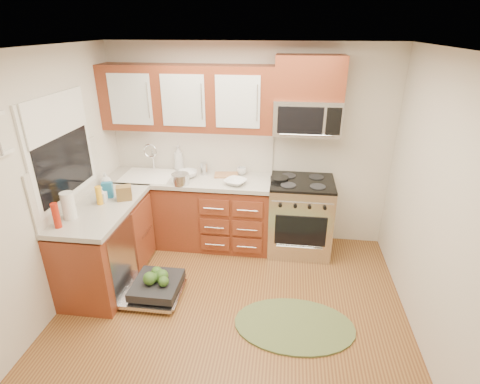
# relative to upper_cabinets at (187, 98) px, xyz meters

# --- Properties ---
(floor) EXTENTS (3.50, 3.50, 0.00)m
(floor) POSITION_rel_upper_cabinets_xyz_m (0.73, -1.57, -1.88)
(floor) COLOR brown
(floor) RESTS_ON ground
(ceiling) EXTENTS (3.50, 3.50, 0.00)m
(ceiling) POSITION_rel_upper_cabinets_xyz_m (0.73, -1.57, 0.62)
(ceiling) COLOR white
(ceiling) RESTS_ON ground
(wall_back) EXTENTS (3.50, 0.04, 2.50)m
(wall_back) POSITION_rel_upper_cabinets_xyz_m (0.73, 0.18, -0.62)
(wall_back) COLOR beige
(wall_back) RESTS_ON ground
(wall_left) EXTENTS (0.04, 3.50, 2.50)m
(wall_left) POSITION_rel_upper_cabinets_xyz_m (-1.02, -1.57, -0.62)
(wall_left) COLOR beige
(wall_left) RESTS_ON ground
(wall_right) EXTENTS (0.04, 3.50, 2.50)m
(wall_right) POSITION_rel_upper_cabinets_xyz_m (2.48, -1.57, -0.62)
(wall_right) COLOR beige
(wall_right) RESTS_ON ground
(base_cabinet_back) EXTENTS (2.05, 0.60, 0.85)m
(base_cabinet_back) POSITION_rel_upper_cabinets_xyz_m (0.00, -0.12, -1.45)
(base_cabinet_back) COLOR brown
(base_cabinet_back) RESTS_ON ground
(base_cabinet_left) EXTENTS (0.60, 1.25, 0.85)m
(base_cabinet_left) POSITION_rel_upper_cabinets_xyz_m (-0.72, -1.05, -1.45)
(base_cabinet_left) COLOR brown
(base_cabinet_left) RESTS_ON ground
(countertop_back) EXTENTS (2.07, 0.64, 0.05)m
(countertop_back) POSITION_rel_upper_cabinets_xyz_m (0.00, -0.14, -0.97)
(countertop_back) COLOR #A39D95
(countertop_back) RESTS_ON base_cabinet_back
(countertop_left) EXTENTS (0.64, 1.27, 0.05)m
(countertop_left) POSITION_rel_upper_cabinets_xyz_m (-0.71, -1.05, -0.97)
(countertop_left) COLOR #A39D95
(countertop_left) RESTS_ON base_cabinet_left
(backsplash_back) EXTENTS (2.05, 0.02, 0.57)m
(backsplash_back) POSITION_rel_upper_cabinets_xyz_m (0.00, 0.16, -0.67)
(backsplash_back) COLOR beige
(backsplash_back) RESTS_ON ground
(backsplash_left) EXTENTS (0.02, 1.25, 0.57)m
(backsplash_left) POSITION_rel_upper_cabinets_xyz_m (-1.01, -1.05, -0.67)
(backsplash_left) COLOR beige
(backsplash_left) RESTS_ON ground
(upper_cabinets) EXTENTS (2.05, 0.35, 0.75)m
(upper_cabinets) POSITION_rel_upper_cabinets_xyz_m (0.00, 0.00, 0.00)
(upper_cabinets) COLOR brown
(upper_cabinets) RESTS_ON ground
(cabinet_over_mw) EXTENTS (0.76, 0.35, 0.47)m
(cabinet_over_mw) POSITION_rel_upper_cabinets_xyz_m (1.41, 0.00, 0.26)
(cabinet_over_mw) COLOR brown
(cabinet_over_mw) RESTS_ON ground
(range) EXTENTS (0.76, 0.64, 0.95)m
(range) POSITION_rel_upper_cabinets_xyz_m (1.41, -0.15, -1.40)
(range) COLOR silver
(range) RESTS_ON ground
(microwave) EXTENTS (0.76, 0.38, 0.40)m
(microwave) POSITION_rel_upper_cabinets_xyz_m (1.41, -0.02, -0.18)
(microwave) COLOR silver
(microwave) RESTS_ON ground
(sink) EXTENTS (0.62, 0.50, 0.26)m
(sink) POSITION_rel_upper_cabinets_xyz_m (-0.52, -0.16, -1.07)
(sink) COLOR white
(sink) RESTS_ON ground
(dishwasher) EXTENTS (0.70, 0.60, 0.20)m
(dishwasher) POSITION_rel_upper_cabinets_xyz_m (-0.13, -1.27, -1.77)
(dishwasher) COLOR silver
(dishwasher) RESTS_ON ground
(window) EXTENTS (0.03, 1.05, 1.05)m
(window) POSITION_rel_upper_cabinets_xyz_m (-1.01, -1.07, -0.32)
(window) COLOR white
(window) RESTS_ON ground
(window_blind) EXTENTS (0.02, 0.96, 0.40)m
(window_blind) POSITION_rel_upper_cabinets_xyz_m (-0.98, -1.07, 0.00)
(window_blind) COLOR white
(window_blind) RESTS_ON ground
(rug) EXTENTS (1.22, 0.85, 0.02)m
(rug) POSITION_rel_upper_cabinets_xyz_m (1.36, -1.53, -1.86)
(rug) COLOR olive
(rug) RESTS_ON ground
(skillet) EXTENTS (0.22, 0.22, 0.04)m
(skillet) POSITION_rel_upper_cabinets_xyz_m (1.12, -0.15, -0.90)
(skillet) COLOR black
(skillet) RESTS_ON range
(stock_pot) EXTENTS (0.27, 0.27, 0.13)m
(stock_pot) POSITION_rel_upper_cabinets_xyz_m (-0.04, -0.35, -0.89)
(stock_pot) COLOR silver
(stock_pot) RESTS_ON countertop_back
(cutting_board) EXTENTS (0.32, 0.23, 0.02)m
(cutting_board) POSITION_rel_upper_cabinets_xyz_m (0.46, -0.02, -0.94)
(cutting_board) COLOR #AE7D4F
(cutting_board) RESTS_ON countertop_back
(canister) EXTENTS (0.12, 0.12, 0.15)m
(canister) POSITION_rel_upper_cabinets_xyz_m (0.17, -0.01, -0.87)
(canister) COLOR silver
(canister) RESTS_ON countertop_back
(paper_towel_roll) EXTENTS (0.16, 0.16, 0.28)m
(paper_towel_roll) POSITION_rel_upper_cabinets_xyz_m (-0.88, -1.34, -0.81)
(paper_towel_roll) COLOR white
(paper_towel_roll) RESTS_ON countertop_left
(mustard_bottle) EXTENTS (0.08, 0.08, 0.20)m
(mustard_bottle) POSITION_rel_upper_cabinets_xyz_m (-0.74, -1.00, -0.85)
(mustard_bottle) COLOR #F5AC1B
(mustard_bottle) RESTS_ON countertop_left
(red_bottle) EXTENTS (0.08, 0.08, 0.25)m
(red_bottle) POSITION_rel_upper_cabinets_xyz_m (-0.90, -1.52, -0.83)
(red_bottle) COLOR #AF210E
(red_bottle) RESTS_ON countertop_left
(wooden_box) EXTENTS (0.19, 0.16, 0.16)m
(wooden_box) POSITION_rel_upper_cabinets_xyz_m (-0.52, -0.86, -0.87)
(wooden_box) COLOR brown
(wooden_box) RESTS_ON countertop_left
(blue_carton) EXTENTS (0.12, 0.09, 0.18)m
(blue_carton) POSITION_rel_upper_cabinets_xyz_m (-0.73, -0.83, -0.86)
(blue_carton) COLOR teal
(blue_carton) RESTS_ON countertop_left
(bowl_a) EXTENTS (0.33, 0.33, 0.06)m
(bowl_a) POSITION_rel_upper_cabinets_xyz_m (0.61, -0.28, -0.92)
(bowl_a) COLOR #999999
(bowl_a) RESTS_ON countertop_back
(bowl_b) EXTENTS (0.24, 0.24, 0.08)m
(bowl_b) POSITION_rel_upper_cabinets_xyz_m (-0.02, -0.12, -0.91)
(bowl_b) COLOR #999999
(bowl_b) RESTS_ON countertop_back
(cup) EXTENTS (0.13, 0.13, 0.09)m
(cup) POSITION_rel_upper_cabinets_xyz_m (0.64, 0.04, -0.90)
(cup) COLOR #999999
(cup) RESTS_ON countertop_back
(soap_bottle_a) EXTENTS (0.13, 0.13, 0.33)m
(soap_bottle_a) POSITION_rel_upper_cabinets_xyz_m (-0.19, 0.10, -0.79)
(soap_bottle_a) COLOR #999999
(soap_bottle_a) RESTS_ON countertop_back
(soap_bottle_b) EXTENTS (0.08, 0.08, 0.17)m
(soap_bottle_b) POSITION_rel_upper_cabinets_xyz_m (-0.73, -0.96, -0.86)
(soap_bottle_b) COLOR #999999
(soap_bottle_b) RESTS_ON countertop_left
(soap_bottle_c) EXTENTS (0.16, 0.16, 0.16)m
(soap_bottle_c) POSITION_rel_upper_cabinets_xyz_m (-0.90, -0.52, -0.87)
(soap_bottle_c) COLOR #999999
(soap_bottle_c) RESTS_ON countertop_left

